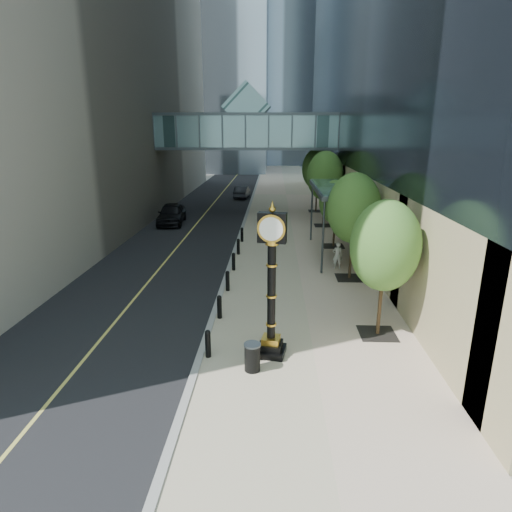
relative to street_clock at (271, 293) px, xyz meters
The scene contains 14 objects.
ground 2.73m from the street_clock, 67.92° to the right, with size 320.00×320.00×0.00m, color gray.
road 39.32m from the street_clock, 99.50° to the left, with size 8.00×180.00×0.02m, color black.
sidewalk 38.81m from the street_clock, 87.75° to the left, with size 8.00×180.00×0.06m, color tan.
curb 38.86m from the street_clock, 93.66° to the left, with size 0.25×180.00×0.07m, color gray.
distant_tower_c 122.60m from the street_clock, 92.64° to the left, with size 22.00×22.00×65.00m, color #A2B7CC.
skywalk 27.36m from the street_clock, 95.30° to the left, with size 17.00×4.20×5.80m.
entrance_canopy 13.45m from the street_clock, 72.52° to the left, with size 3.00×8.00×4.38m.
bollard_row 8.22m from the street_clock, 105.77° to the left, with size 0.20×16.20×0.90m.
street_trees 16.71m from the street_clock, 75.66° to the left, with size 2.93×28.73×6.02m.
street_clock is the anchor object (origin of this frame).
trash_bin 2.22m from the street_clock, 118.62° to the right, with size 0.52×0.52×0.90m, color black.
pedestrian 10.64m from the street_clock, 69.54° to the left, with size 0.56×0.37×1.54m, color beige.
car_near 23.28m from the street_clock, 111.61° to the left, with size 2.03×5.04×1.72m, color black.
car_far 36.29m from the street_clock, 95.82° to the left, with size 1.44×4.14×1.36m, color black.
Camera 1 is at (-0.48, -12.23, 7.68)m, focal length 30.00 mm.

